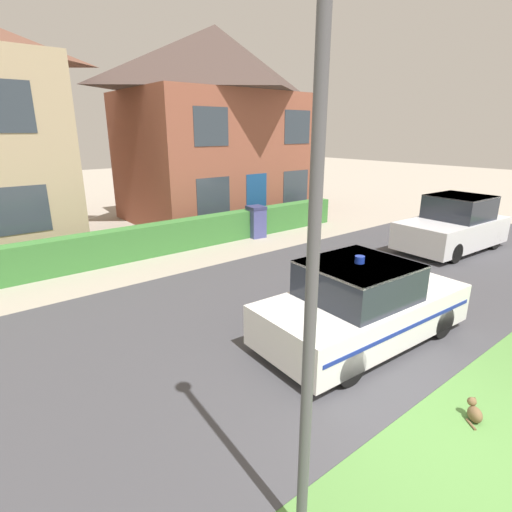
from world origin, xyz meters
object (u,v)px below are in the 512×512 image
object	(u,v)px
police_car	(362,305)
house_right	(218,124)
cat	(474,412)
street_lamp	(315,214)
neighbour_car_near	(453,226)
wheelie_bin	(256,222)

from	to	relation	value
police_car	house_right	distance (m)	12.22
cat	police_car	bearing A→B (deg)	20.86
street_lamp	neighbour_car_near	bearing A→B (deg)	19.82
cat	wheelie_bin	bearing A→B (deg)	12.52
police_car	cat	distance (m)	2.43
house_right	wheelie_bin	size ratio (longest dim) A/B	6.96
police_car	house_right	xyz separation A→B (m)	(4.26, 10.99, 3.23)
neighbour_car_near	street_lamp	xyz separation A→B (m)	(-10.64, -3.83, 2.34)
police_car	cat	bearing A→B (deg)	-100.69
house_right	street_lamp	distance (m)	15.15
cat	wheelie_bin	xyz separation A→B (m)	(3.75, 9.33, 0.45)
police_car	street_lamp	world-z (taller)	street_lamp
neighbour_car_near	wheelie_bin	distance (m)	6.53
house_right	wheelie_bin	world-z (taller)	house_right
police_car	house_right	bearing A→B (deg)	71.64
cat	wheelie_bin	world-z (taller)	wheelie_bin
police_car	cat	size ratio (longest dim) A/B	12.78
wheelie_bin	cat	bearing A→B (deg)	-104.74
wheelie_bin	street_lamp	distance (m)	11.53
neighbour_car_near	cat	bearing A→B (deg)	31.05
cat	neighbour_car_near	world-z (taller)	neighbour_car_near
neighbour_car_near	house_right	xyz separation A→B (m)	(-2.87, 9.15, 3.15)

